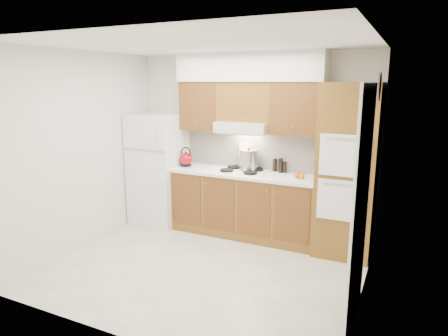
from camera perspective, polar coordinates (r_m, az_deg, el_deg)
name	(u,v)px	position (r m, az deg, el deg)	size (l,w,h in m)	color
floor	(204,267)	(4.99, -2.91, -13.98)	(3.60, 3.60, 0.00)	#BDB4A6
ceiling	(201,44)	(4.49, -3.29, 17.30)	(3.60, 3.60, 0.00)	white
wall_back	(251,144)	(5.90, 3.90, 3.43)	(3.60, 0.02, 2.60)	silver
wall_left	(84,151)	(5.64, -19.38, 2.34)	(0.02, 3.00, 2.60)	silver
wall_right	(368,178)	(4.04, 19.94, -1.41)	(0.02, 3.00, 2.60)	silver
fridge	(159,169)	(6.33, -9.29, -0.16)	(0.75, 0.72, 1.72)	white
base_cabinets	(244,205)	(5.82, 2.91, -5.30)	(2.11, 0.60, 0.90)	brown
countertop	(244,174)	(5.68, 2.92, -0.81)	(2.13, 0.62, 0.04)	white
backsplash	(252,150)	(5.89, 4.06, 2.62)	(2.11, 0.03, 0.56)	white
oven_cabinet	(348,171)	(5.27, 17.23, -0.40)	(0.70, 0.65, 2.20)	brown
upper_cab_left	(203,106)	(6.00, -3.05, 8.87)	(0.63, 0.33, 0.70)	brown
upper_cab_right	(297,109)	(5.46, 10.39, 8.35)	(0.73, 0.33, 0.70)	brown
range_hood	(244,127)	(5.67, 2.86, 5.88)	(0.75, 0.45, 0.15)	silver
upper_cab_over_hood	(246,102)	(5.70, 3.13, 9.44)	(0.75, 0.33, 0.55)	brown
soffit	(249,67)	(5.66, 3.61, 14.23)	(2.13, 0.36, 0.40)	silver
cooktop	(242,171)	(5.72, 2.54, -0.46)	(0.74, 0.50, 0.01)	white
doorway	(361,214)	(3.77, 18.93, -6.23)	(0.02, 0.90, 2.10)	black
wall_clock	(379,87)	(4.49, 21.30, 10.76)	(0.30, 0.30, 0.02)	#3F3833
kettle	(186,159)	(6.07, -5.45, 1.23)	(0.20, 0.20, 0.20)	maroon
cutting_board	(249,155)	(5.89, 3.63, 1.83)	(0.30, 0.02, 0.40)	tan
stock_pot	(249,160)	(5.73, 3.54, 1.19)	(0.26, 0.26, 0.27)	#AFAFB4
condiment_a	(281,165)	(5.68, 8.08, 0.37)	(0.06, 0.06, 0.21)	black
condiment_b	(275,165)	(5.76, 7.25, 0.42)	(0.06, 0.06, 0.18)	black
condiment_c	(284,167)	(5.70, 8.64, 0.13)	(0.06, 0.06, 0.16)	black
orange_near	(297,175)	(5.41, 10.42, -0.97)	(0.09, 0.09, 0.09)	#E35D0B
orange_far	(302,176)	(5.38, 11.05, -1.13)	(0.08, 0.08, 0.08)	orange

